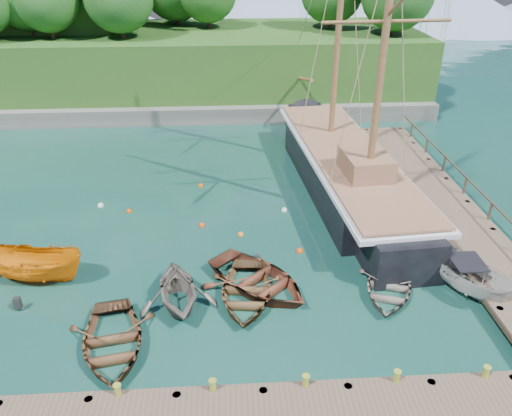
# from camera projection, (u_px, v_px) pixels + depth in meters

# --- Properties ---
(ground) EXTENTS (160.00, 160.00, 0.00)m
(ground) POSITION_uv_depth(u_px,v_px,m) (239.00, 301.00, 20.84)
(ground) COLOR #12322A
(ground) RESTS_ON ground
(dock_east) EXTENTS (3.20, 24.00, 1.10)m
(dock_east) POSITION_uv_depth(u_px,v_px,m) (444.00, 205.00, 27.38)
(dock_east) COLOR brown
(dock_east) RESTS_ON ground
(bollard_0) EXTENTS (0.26, 0.26, 0.45)m
(bollard_0) POSITION_uv_depth(u_px,v_px,m) (121.00, 408.00, 16.17)
(bollard_0) COLOR olive
(bollard_0) RESTS_ON ground
(bollard_1) EXTENTS (0.26, 0.26, 0.45)m
(bollard_1) POSITION_uv_depth(u_px,v_px,m) (214.00, 403.00, 16.33)
(bollard_1) COLOR olive
(bollard_1) RESTS_ON ground
(bollard_2) EXTENTS (0.26, 0.26, 0.45)m
(bollard_2) POSITION_uv_depth(u_px,v_px,m) (305.00, 398.00, 16.49)
(bollard_2) COLOR olive
(bollard_2) RESTS_ON ground
(bollard_3) EXTENTS (0.26, 0.26, 0.45)m
(bollard_3) POSITION_uv_depth(u_px,v_px,m) (394.00, 394.00, 16.66)
(bollard_3) COLOR olive
(bollard_3) RESTS_ON ground
(bollard_4) EXTENTS (0.26, 0.26, 0.45)m
(bollard_4) POSITION_uv_depth(u_px,v_px,m) (481.00, 389.00, 16.82)
(bollard_4) COLOR olive
(bollard_4) RESTS_ON ground
(rowboat_0) EXTENTS (4.09, 5.14, 0.95)m
(rowboat_0) POSITION_uv_depth(u_px,v_px,m) (113.00, 350.00, 18.42)
(rowboat_0) COLOR brown
(rowboat_0) RESTS_ON ground
(rowboat_1) EXTENTS (3.92, 4.31, 1.97)m
(rowboat_1) POSITION_uv_depth(u_px,v_px,m) (179.00, 305.00, 20.65)
(rowboat_1) COLOR #695F57
(rowboat_1) RESTS_ON ground
(rowboat_2) EXTENTS (3.65, 4.78, 0.92)m
(rowboat_2) POSITION_uv_depth(u_px,v_px,m) (246.00, 299.00, 21.00)
(rowboat_2) COLOR brown
(rowboat_2) RESTS_ON ground
(rowboat_3) EXTENTS (4.00, 4.66, 0.82)m
(rowboat_3) POSITION_uv_depth(u_px,v_px,m) (387.00, 293.00, 21.30)
(rowboat_3) COLOR #686057
(rowboat_3) RESTS_ON ground
(rowboat_4) EXTENTS (6.07, 6.15, 1.04)m
(rowboat_4) POSITION_uv_depth(u_px,v_px,m) (258.00, 288.00, 21.66)
(rowboat_4) COLOR #5B2C1D
(rowboat_4) RESTS_ON ground
(motorboat_orange) EXTENTS (4.88, 2.61, 1.79)m
(motorboat_orange) POSITION_uv_depth(u_px,v_px,m) (38.00, 280.00, 22.14)
(motorboat_orange) COLOR orange
(motorboat_orange) RESTS_ON ground
(cabin_boat_white) EXTENTS (3.35, 4.72, 1.71)m
(cabin_boat_white) POSITION_uv_depth(u_px,v_px,m) (461.00, 289.00, 21.58)
(cabin_boat_white) COLOR beige
(cabin_boat_white) RESTS_ON ground
(schooner) EXTENTS (5.97, 25.61, 18.42)m
(schooner) POSITION_uv_depth(u_px,v_px,m) (346.00, 174.00, 29.48)
(schooner) COLOR black
(schooner) RESTS_ON ground
(mooring_buoy_0) EXTENTS (0.30, 0.30, 0.30)m
(mooring_buoy_0) POSITION_uv_depth(u_px,v_px,m) (65.00, 252.00, 24.08)
(mooring_buoy_0) COLOR silver
(mooring_buoy_0) RESTS_ON ground
(mooring_buoy_1) EXTENTS (0.33, 0.33, 0.33)m
(mooring_buoy_1) POSITION_uv_depth(u_px,v_px,m) (202.00, 226.00, 26.22)
(mooring_buoy_1) COLOR #DB3F0B
(mooring_buoy_1) RESTS_ON ground
(mooring_buoy_2) EXTENTS (0.32, 0.32, 0.32)m
(mooring_buoy_2) POSITION_uv_depth(u_px,v_px,m) (241.00, 235.00, 25.43)
(mooring_buoy_2) COLOR orange
(mooring_buoy_2) RESTS_ON ground
(mooring_buoy_3) EXTENTS (0.33, 0.33, 0.33)m
(mooring_buoy_3) POSITION_uv_depth(u_px,v_px,m) (284.00, 211.00, 27.68)
(mooring_buoy_3) COLOR white
(mooring_buoy_3) RESTS_ON ground
(mooring_buoy_4) EXTENTS (0.31, 0.31, 0.31)m
(mooring_buoy_4) POSITION_uv_depth(u_px,v_px,m) (129.00, 212.00, 27.57)
(mooring_buoy_4) COLOR #EE4900
(mooring_buoy_4) RESTS_ON ground
(mooring_buoy_5) EXTENTS (0.33, 0.33, 0.33)m
(mooring_buoy_5) POSITION_uv_depth(u_px,v_px,m) (201.00, 186.00, 30.37)
(mooring_buoy_5) COLOR #D8510A
(mooring_buoy_5) RESTS_ON ground
(mooring_buoy_6) EXTENTS (0.36, 0.36, 0.36)m
(mooring_buoy_6) POSITION_uv_depth(u_px,v_px,m) (101.00, 206.00, 28.13)
(mooring_buoy_6) COLOR white
(mooring_buoy_6) RESTS_ON ground
(mooring_buoy_7) EXTENTS (0.35, 0.35, 0.35)m
(mooring_buoy_7) POSITION_uv_depth(u_px,v_px,m) (300.00, 252.00, 24.11)
(mooring_buoy_7) COLOR #E1420B
(mooring_buoy_7) RESTS_ON ground
(headland) EXTENTS (51.00, 19.31, 12.90)m
(headland) POSITION_uv_depth(u_px,v_px,m) (84.00, 35.00, 44.90)
(headland) COLOR #474744
(headland) RESTS_ON ground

